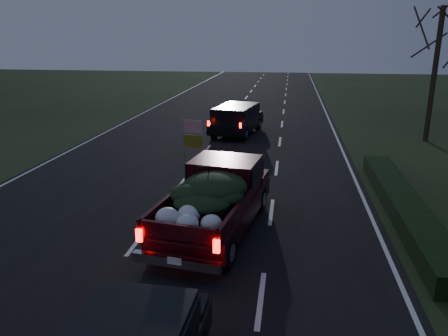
% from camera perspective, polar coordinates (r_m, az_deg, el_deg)
% --- Properties ---
extents(ground, '(120.00, 120.00, 0.00)m').
position_cam_1_polar(ground, '(12.76, -10.91, -9.04)').
color(ground, black).
rests_on(ground, ground).
extents(road_asphalt, '(14.00, 120.00, 0.02)m').
position_cam_1_polar(road_asphalt, '(12.76, -10.91, -9.00)').
color(road_asphalt, black).
rests_on(road_asphalt, ground).
extents(hedge_row, '(1.00, 10.00, 0.60)m').
position_cam_1_polar(hedge_row, '(15.20, 22.39, -4.51)').
color(hedge_row, black).
rests_on(hedge_row, ground).
extents(bare_tree_far, '(3.60, 3.60, 7.00)m').
position_cam_1_polar(bare_tree_far, '(25.88, 26.24, 14.57)').
color(bare_tree_far, black).
rests_on(bare_tree_far, ground).
extents(pickup_truck, '(2.88, 5.78, 2.90)m').
position_cam_1_polar(pickup_truck, '(12.66, -1.08, -3.59)').
color(pickup_truck, '#38070E').
rests_on(pickup_truck, ground).
extents(lead_suv, '(2.79, 5.06, 1.38)m').
position_cam_1_polar(lead_suv, '(25.44, 1.64, 6.73)').
color(lead_suv, black).
rests_on(lead_suv, ground).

